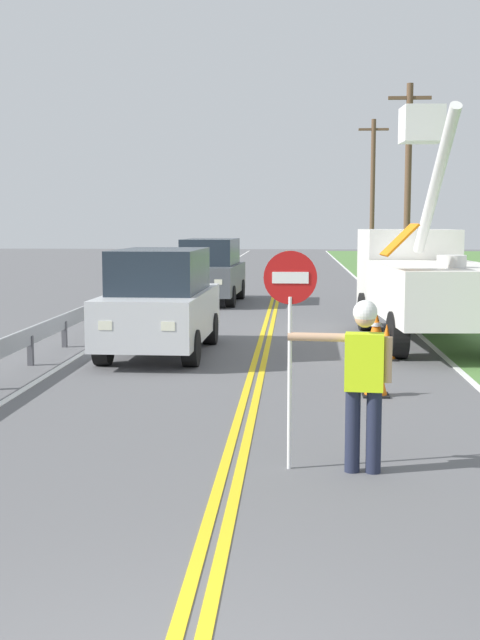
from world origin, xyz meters
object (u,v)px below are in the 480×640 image
Objects in this scene: oncoming_suv_second at (211,271)px; utility_pole_mid at (408,181)px; stop_sign_paddle at (290,310)px; utility_pole_far at (373,190)px; traffic_cone_tail at (376,326)px; traffic_cone_lead at (376,374)px; oncoming_suv_nearest at (161,301)px; utility_bucket_truck at (424,278)px; traffic_cone_mid at (387,342)px; flagger_worker at (363,375)px.

utility_pole_mid reaches higher than oncoming_suv_second.
stop_sign_paddle is 0.27× the size of utility_pole_far.
traffic_cone_tail is at bearing -62.43° from oncoming_suv_second.
utility_pole_mid is 0.96× the size of utility_pole_far.
oncoming_suv_second is 25.44m from utility_pole_far.
traffic_cone_tail is (-2.96, -17.70, -4.07)m from utility_pole_mid.
traffic_cone_lead is at bearing 71.48° from stop_sign_paddle.
traffic_cone_tail is at bearing 24.61° from oncoming_suv_nearest.
utility_bucket_truck is 9.89× the size of traffic_cone_tail.
utility_bucket_truck is 9.89× the size of traffic_cone_lead.
traffic_cone_lead and traffic_cone_mid have the same top height.
traffic_cone_mid is at bearing -98.47° from utility_pole_mid.
stop_sign_paddle is 4.29m from traffic_cone_lead.
utility_bucket_truck is at bearing 75.18° from traffic_cone_lead.
utility_pole_mid reaches higher than stop_sign_paddle.
flagger_worker reaches higher than traffic_cone_mid.
utility_pole_mid reaches higher than traffic_cone_mid.
oncoming_suv_second is 12.14m from traffic_cone_mid.
utility_pole_far is at bearing 84.69° from flagger_worker.
utility_bucket_truck is 17.78m from utility_pole_mid.
utility_pole_far is 39.12m from traffic_cone_lead.
flagger_worker is 18.92m from oncoming_suv_second.
oncoming_suv_second is at bearing 123.63° from utility_bucket_truck.
oncoming_suv_nearest is at bearing -101.90° from utility_pole_far.
utility_bucket_truck is 32.74m from utility_pole_far.
utility_bucket_truck reaches higher than traffic_cone_lead.
utility_pole_mid is 24.23m from traffic_cone_lead.
utility_pole_far reaches higher than stop_sign_paddle.
utility_bucket_truck is 1.49× the size of oncoming_suv_nearest.
traffic_cone_mid is (-1.11, -2.77, -1.07)m from utility_bucket_truck.
oncoming_suv_nearest is 35.81m from utility_pole_far.
oncoming_suv_nearest is 21.38m from utility_pole_mid.
traffic_cone_tail is (-2.86, -32.82, -4.24)m from utility_pole_far.
flagger_worker is 7.47m from traffic_cone_mid.
flagger_worker is 0.39× the size of oncoming_suv_second.
flagger_worker is at bearing -102.06° from utility_bucket_truck.
utility_bucket_truck is at bearing 77.94° from flagger_worker.
utility_pole_far is at bearing 90.38° from utility_pole_mid.
stop_sign_paddle is at bearing -96.34° from utility_pole_far.
oncoming_suv_nearest reaches higher than traffic_cone_mid.
traffic_cone_lead is 1.00× the size of traffic_cone_mid.
utility_pole_far is at bearing 86.83° from utility_bucket_truck.
utility_pole_mid reaches higher than flagger_worker.
oncoming_suv_nearest is 0.53× the size of utility_pole_far.
oncoming_suv_nearest reaches higher than traffic_cone_lead.
flagger_worker is at bearing -95.31° from utility_pole_far.
oncoming_suv_second reaches higher than traffic_cone_mid.
oncoming_suv_nearest is at bearing -89.58° from oncoming_suv_second.
oncoming_suv_nearest reaches higher than flagger_worker.
stop_sign_paddle is at bearing 174.04° from flagger_worker.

